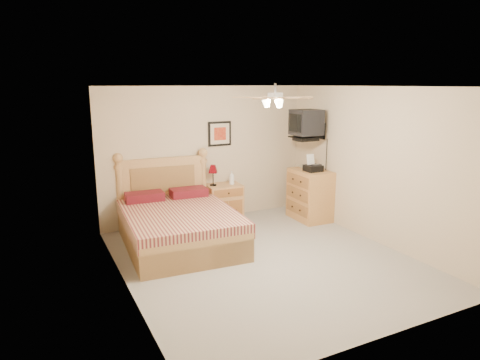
% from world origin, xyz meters
% --- Properties ---
extents(floor, '(4.50, 4.50, 0.00)m').
position_xyz_m(floor, '(0.00, 0.00, 0.00)').
color(floor, gray).
rests_on(floor, ground).
extents(ceiling, '(4.00, 4.50, 0.04)m').
position_xyz_m(ceiling, '(0.00, 0.00, 2.50)').
color(ceiling, white).
rests_on(ceiling, ground).
extents(wall_back, '(4.00, 0.04, 2.50)m').
position_xyz_m(wall_back, '(0.00, 2.25, 1.25)').
color(wall_back, beige).
rests_on(wall_back, ground).
extents(wall_front, '(4.00, 0.04, 2.50)m').
position_xyz_m(wall_front, '(0.00, -2.25, 1.25)').
color(wall_front, beige).
rests_on(wall_front, ground).
extents(wall_left, '(0.04, 4.50, 2.50)m').
position_xyz_m(wall_left, '(-2.00, 0.00, 1.25)').
color(wall_left, beige).
rests_on(wall_left, ground).
extents(wall_right, '(0.04, 4.50, 2.50)m').
position_xyz_m(wall_right, '(2.00, 0.00, 1.25)').
color(wall_right, beige).
rests_on(wall_right, ground).
extents(bed, '(1.77, 2.25, 1.39)m').
position_xyz_m(bed, '(-0.93, 1.12, 0.70)').
color(bed, tan).
rests_on(bed, ground).
extents(nightstand, '(0.66, 0.51, 0.69)m').
position_xyz_m(nightstand, '(0.25, 2.00, 0.34)').
color(nightstand, '#A67740').
rests_on(nightstand, ground).
extents(table_lamp, '(0.25, 0.25, 0.39)m').
position_xyz_m(table_lamp, '(0.04, 2.04, 0.88)').
color(table_lamp, '#560107').
rests_on(table_lamp, nightstand).
extents(lotion_bottle, '(0.13, 0.13, 0.26)m').
position_xyz_m(lotion_bottle, '(0.39, 1.95, 0.82)').
color(lotion_bottle, white).
rests_on(lotion_bottle, nightstand).
extents(framed_picture, '(0.46, 0.04, 0.46)m').
position_xyz_m(framed_picture, '(0.27, 2.23, 1.62)').
color(framed_picture, black).
rests_on(framed_picture, wall_back).
extents(dresser, '(0.58, 0.82, 0.95)m').
position_xyz_m(dresser, '(1.73, 1.33, 0.48)').
color(dresser, '#BB723B').
rests_on(dresser, ground).
extents(fax_machine, '(0.29, 0.30, 0.30)m').
position_xyz_m(fax_machine, '(1.71, 1.23, 1.11)').
color(fax_machine, black).
rests_on(fax_machine, dresser).
extents(magazine_lower, '(0.19, 0.25, 0.02)m').
position_xyz_m(magazine_lower, '(1.68, 1.58, 0.97)').
color(magazine_lower, '#B8AF91').
rests_on(magazine_lower, dresser).
extents(magazine_upper, '(0.21, 0.26, 0.02)m').
position_xyz_m(magazine_upper, '(1.68, 1.60, 0.99)').
color(magazine_upper, tan).
rests_on(magazine_upper, magazine_lower).
extents(wall_tv, '(0.56, 0.46, 0.58)m').
position_xyz_m(wall_tv, '(1.75, 1.34, 1.81)').
color(wall_tv, black).
rests_on(wall_tv, wall_right).
extents(ceiling_fan, '(1.14, 1.14, 0.28)m').
position_xyz_m(ceiling_fan, '(0.00, -0.20, 2.36)').
color(ceiling_fan, silver).
rests_on(ceiling_fan, ceiling).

